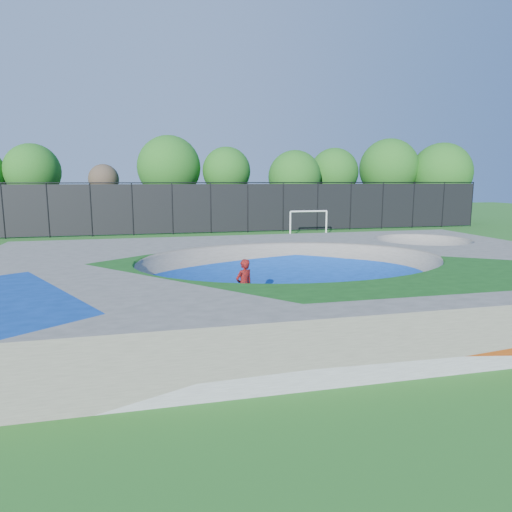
{
  "coord_description": "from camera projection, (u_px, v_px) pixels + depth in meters",
  "views": [
    {
      "loc": [
        -4.92,
        -15.13,
        4.21
      ],
      "look_at": [
        -0.6,
        3.0,
        1.1
      ],
      "focal_mm": 32.0,
      "sensor_mm": 36.0,
      "label": 1
    }
  ],
  "objects": [
    {
      "name": "ground",
      "position": [
        292.0,
        299.0,
        16.34
      ],
      "size": [
        120.0,
        120.0,
        0.0
      ],
      "primitive_type": "plane",
      "color": "#21641B",
      "rests_on": "ground"
    },
    {
      "name": "skate_deck",
      "position": [
        292.0,
        279.0,
        16.21
      ],
      "size": [
        22.0,
        14.0,
        1.5
      ],
      "primitive_type": "cube",
      "color": "gray",
      "rests_on": "ground"
    },
    {
      "name": "skater",
      "position": [
        244.0,
        286.0,
        14.6
      ],
      "size": [
        0.75,
        0.65,
        1.74
      ],
      "primitive_type": "imported",
      "rotation": [
        0.0,
        0.0,
        3.6
      ],
      "color": "red",
      "rests_on": "ground"
    },
    {
      "name": "skateboard",
      "position": [
        244.0,
        311.0,
        14.74
      ],
      "size": [
        0.8,
        0.54,
        0.05
      ],
      "primitive_type": "cube",
      "rotation": [
        0.0,
        0.0,
        0.46
      ],
      "color": "black",
      "rests_on": "ground"
    },
    {
      "name": "soccer_goal",
      "position": [
        309.0,
        219.0,
        34.1
      ],
      "size": [
        2.98,
        0.12,
        1.97
      ],
      "color": "white",
      "rests_on": "ground"
    },
    {
      "name": "fence",
      "position": [
        211.0,
        207.0,
        36.14
      ],
      "size": [
        48.09,
        0.09,
        4.04
      ],
      "color": "black",
      "rests_on": "ground"
    },
    {
      "name": "treeline",
      "position": [
        227.0,
        172.0,
        40.94
      ],
      "size": [
        53.05,
        7.7,
        8.29
      ],
      "color": "#413320",
      "rests_on": "ground"
    }
  ]
}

